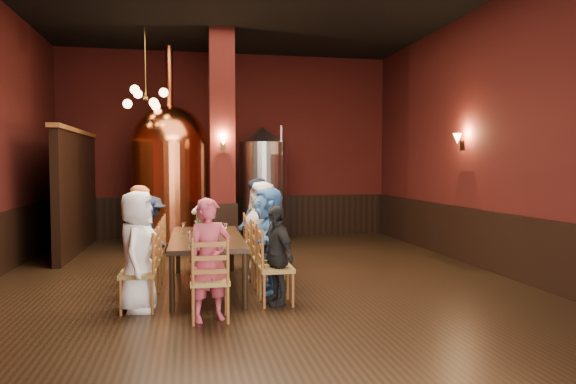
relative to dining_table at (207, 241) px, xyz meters
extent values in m
plane|color=black|center=(0.73, 0.37, -0.69)|extent=(10.00, 10.00, 0.00)
cube|color=#41110E|center=(0.73, 5.37, 1.56)|extent=(8.00, 0.02, 4.50)
cube|color=#41110E|center=(0.73, -4.63, 1.56)|extent=(8.00, 0.02, 4.50)
cube|color=#41110E|center=(4.73, 0.37, 1.56)|extent=(0.02, 10.00, 4.50)
cube|color=black|center=(4.69, 0.37, -0.19)|extent=(0.08, 9.90, 1.00)
cube|color=black|center=(0.73, 5.33, -0.19)|extent=(7.90, 0.08, 1.00)
cube|color=#41110E|center=(0.43, 3.17, 1.56)|extent=(0.58, 0.58, 4.50)
cube|color=black|center=(-2.47, 3.57, 0.51)|extent=(0.22, 3.50, 2.40)
cube|color=black|center=(0.00, 0.00, 0.03)|extent=(1.03, 2.41, 0.06)
cylinder|color=black|center=(-0.45, -1.13, -0.34)|extent=(0.07, 0.07, 0.69)
cylinder|color=black|center=(0.43, -1.15, -0.34)|extent=(0.07, 0.07, 0.69)
cylinder|color=black|center=(-0.43, 1.15, -0.34)|extent=(0.07, 0.07, 0.69)
cylinder|color=black|center=(0.45, 1.13, -0.34)|extent=(0.07, 0.07, 0.69)
imported|color=white|center=(-0.86, -0.99, 0.04)|extent=(0.56, 0.77, 1.46)
imported|color=#A8441C|center=(-0.85, -0.32, 0.06)|extent=(0.52, 0.63, 1.50)
imported|color=navy|center=(-0.85, 0.34, -0.04)|extent=(0.37, 0.66, 1.30)
imported|color=black|center=(-0.84, 1.01, -0.05)|extent=(0.64, 0.91, 1.28)
imported|color=black|center=(0.84, -1.01, -0.06)|extent=(0.53, 0.80, 1.26)
imported|color=#3868A8|center=(0.85, -0.34, 0.04)|extent=(0.47, 1.37, 1.47)
imported|color=#B3A49E|center=(0.85, 0.32, 0.07)|extent=(0.72, 0.87, 1.52)
imported|color=black|center=(0.86, 0.99, 0.09)|extent=(0.55, 0.83, 1.56)
imported|color=#B03A4D|center=(-0.02, -1.55, 0.01)|extent=(0.58, 0.46, 1.40)
cylinder|color=black|center=(-0.63, 3.92, -0.59)|extent=(1.82, 1.82, 0.20)
cylinder|color=#D86131|center=(-0.63, 3.92, 0.52)|extent=(2.06, 2.06, 2.02)
sphere|color=#D86131|center=(-0.63, 3.92, 1.53)|extent=(1.61, 1.61, 1.61)
cylinder|color=#D86131|center=(-0.63, 3.92, 2.94)|extent=(0.16, 0.16, 1.31)
cylinder|color=#B2B2B7|center=(1.43, 4.33, 0.46)|extent=(1.40, 1.40, 2.29)
cone|color=#B2B2B7|center=(1.43, 4.33, 1.78)|extent=(1.10, 1.10, 0.37)
cylinder|color=#B2B2B7|center=(1.80, 3.97, 0.69)|extent=(0.07, 0.07, 2.56)
cylinder|color=white|center=(-0.09, 0.93, 0.16)|extent=(0.11, 0.11, 0.20)
camera|label=1|loc=(-0.24, -7.37, 1.08)|focal=32.00mm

